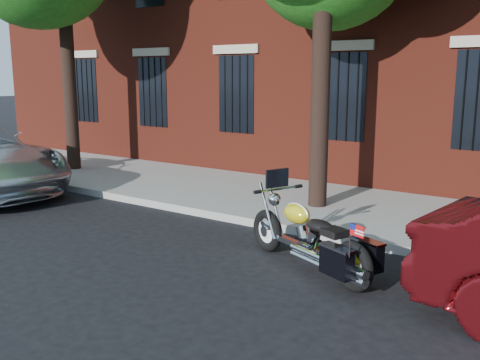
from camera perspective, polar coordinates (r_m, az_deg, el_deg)
The scene contains 4 objects.
ground at distance 8.70m, azimuth -3.52°, elevation -6.97°, with size 120.00×120.00×0.00m, color black.
curb at distance 9.75m, azimuth 1.53°, elevation -4.49°, with size 40.00×0.16×0.15m, color gray.
sidewalk at distance 11.32m, azimuth 6.78°, elevation -2.35°, with size 40.00×3.60×0.15m, color gray.
motorcycle at distance 7.47m, azimuth 7.68°, elevation -6.50°, with size 2.39×1.43×1.33m.
Camera 1 is at (5.16, -6.46, 2.70)m, focal length 40.00 mm.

